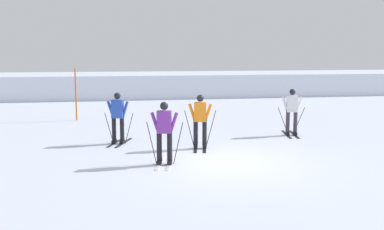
# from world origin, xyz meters

# --- Properties ---
(ground_plane) EXTENTS (120.00, 120.00, 0.00)m
(ground_plane) POSITION_xyz_m (0.00, 0.00, 0.00)
(ground_plane) COLOR silver
(far_snow_ridge) EXTENTS (80.00, 7.00, 1.56)m
(far_snow_ridge) POSITION_xyz_m (0.00, 20.25, 0.78)
(far_snow_ridge) COLOR silver
(far_snow_ridge) RESTS_ON ground
(skier_orange) EXTENTS (0.99, 1.64, 1.71)m
(skier_orange) POSITION_xyz_m (-0.29, 1.86, 0.92)
(skier_orange) COLOR black
(skier_orange) RESTS_ON ground
(skier_blue) EXTENTS (0.95, 1.63, 1.71)m
(skier_blue) POSITION_xyz_m (-2.83, 3.08, 0.92)
(skier_blue) COLOR black
(skier_blue) RESTS_ON ground
(skier_white) EXTENTS (0.99, 1.64, 1.71)m
(skier_white) POSITION_xyz_m (3.44, 3.49, 0.92)
(skier_white) COLOR black
(skier_white) RESTS_ON ground
(skier_purple) EXTENTS (0.98, 1.64, 1.71)m
(skier_purple) POSITION_xyz_m (-1.63, 0.05, 0.92)
(skier_purple) COLOR silver
(skier_purple) RESTS_ON ground
(trail_marker_pole) EXTENTS (0.06, 0.06, 2.33)m
(trail_marker_pole) POSITION_xyz_m (-4.62, 8.66, 1.16)
(trail_marker_pole) COLOR #C65614
(trail_marker_pole) RESTS_ON ground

